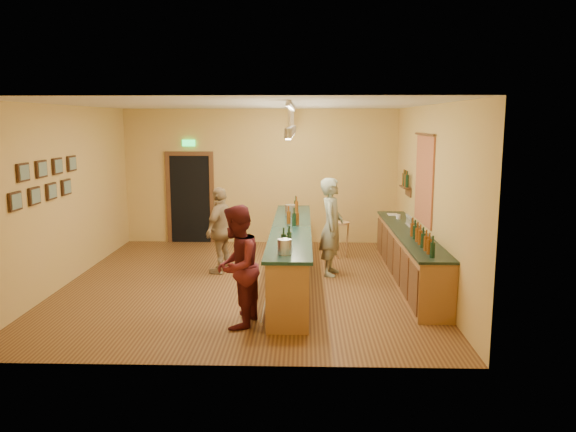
{
  "coord_description": "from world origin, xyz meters",
  "views": [
    {
      "loc": [
        1.03,
        -9.86,
        2.92
      ],
      "look_at": [
        0.75,
        0.2,
        1.21
      ],
      "focal_mm": 35.0,
      "sensor_mm": 36.0,
      "label": 1
    }
  ],
  "objects_px": {
    "tasting_bar": "(291,251)",
    "bartender": "(332,227)",
    "back_counter": "(409,256)",
    "customer_a": "(237,267)",
    "bar_stool": "(341,228)",
    "customer_b": "(221,230)"
  },
  "relations": [
    {
      "from": "bartender",
      "to": "tasting_bar",
      "type": "bearing_deg",
      "value": 140.33
    },
    {
      "from": "back_counter",
      "to": "customer_b",
      "type": "height_order",
      "value": "customer_b"
    },
    {
      "from": "back_counter",
      "to": "bartender",
      "type": "bearing_deg",
      "value": 162.32
    },
    {
      "from": "tasting_bar",
      "to": "customer_a",
      "type": "xyz_separation_m",
      "value": [
        -0.73,
        -2.16,
        0.27
      ]
    },
    {
      "from": "back_counter",
      "to": "customer_a",
      "type": "relative_size",
      "value": 2.59
    },
    {
      "from": "tasting_bar",
      "to": "bartender",
      "type": "xyz_separation_m",
      "value": [
        0.76,
        0.63,
        0.33
      ]
    },
    {
      "from": "customer_b",
      "to": "bar_stool",
      "type": "bearing_deg",
      "value": 140.16
    },
    {
      "from": "back_counter",
      "to": "tasting_bar",
      "type": "height_order",
      "value": "tasting_bar"
    },
    {
      "from": "bar_stool",
      "to": "bartender",
      "type": "bearing_deg",
      "value": -101.02
    },
    {
      "from": "bartender",
      "to": "customer_a",
      "type": "distance_m",
      "value": 3.16
    },
    {
      "from": "back_counter",
      "to": "bartender",
      "type": "height_order",
      "value": "bartender"
    },
    {
      "from": "customer_b",
      "to": "bartender",
      "type": "bearing_deg",
      "value": 110.07
    },
    {
      "from": "bartender",
      "to": "bar_stool",
      "type": "bearing_deg",
      "value": -0.45
    },
    {
      "from": "back_counter",
      "to": "tasting_bar",
      "type": "xyz_separation_m",
      "value": [
        -2.16,
        -0.18,
        0.12
      ]
    },
    {
      "from": "back_counter",
      "to": "customer_b",
      "type": "distance_m",
      "value": 3.59
    },
    {
      "from": "bartender",
      "to": "customer_b",
      "type": "relative_size",
      "value": 1.11
    },
    {
      "from": "bartender",
      "to": "customer_a",
      "type": "xyz_separation_m",
      "value": [
        -1.48,
        -2.79,
        -0.05
      ]
    },
    {
      "from": "tasting_bar",
      "to": "bartender",
      "type": "height_order",
      "value": "bartender"
    },
    {
      "from": "tasting_bar",
      "to": "bar_stool",
      "type": "distance_m",
      "value": 2.22
    },
    {
      "from": "customer_a",
      "to": "customer_b",
      "type": "distance_m",
      "value": 2.94
    },
    {
      "from": "customer_a",
      "to": "back_counter",
      "type": "bearing_deg",
      "value": 140.26
    },
    {
      "from": "tasting_bar",
      "to": "customer_b",
      "type": "bearing_deg",
      "value": 152.47
    }
  ]
}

